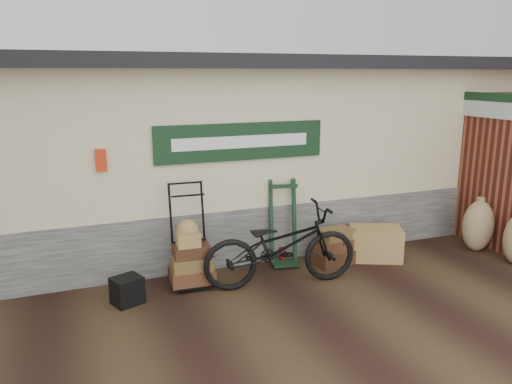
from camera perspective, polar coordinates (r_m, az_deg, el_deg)
ground at (r=7.18m, az=3.36°, el=-10.74°), size 80.00×80.00×0.00m
station_building at (r=9.20m, az=-3.66°, el=5.16°), size 14.40×4.10×3.20m
brick_outbuilding at (r=10.45m, az=24.69°, el=3.22°), size 1.71×4.51×2.62m
porter_trolley at (r=7.10m, az=-7.67°, el=-4.73°), size 0.77×0.59×1.47m
green_barrow at (r=7.79m, az=3.16°, el=-3.53°), size 0.55×0.49×1.33m
suitcase_stack at (r=7.97m, az=8.91°, el=-6.13°), size 0.71×0.51×0.58m
wicker_hamper at (r=8.31m, az=13.46°, el=-5.70°), size 0.95×0.81×0.53m
black_trunk at (r=6.82m, az=-14.51°, el=-10.84°), size 0.45×0.42×0.36m
bicycle at (r=7.01m, az=2.86°, el=-5.71°), size 1.02×2.28×1.28m
burlap_sack_left at (r=9.19m, az=24.04°, el=-3.55°), size 0.55×0.46×0.87m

